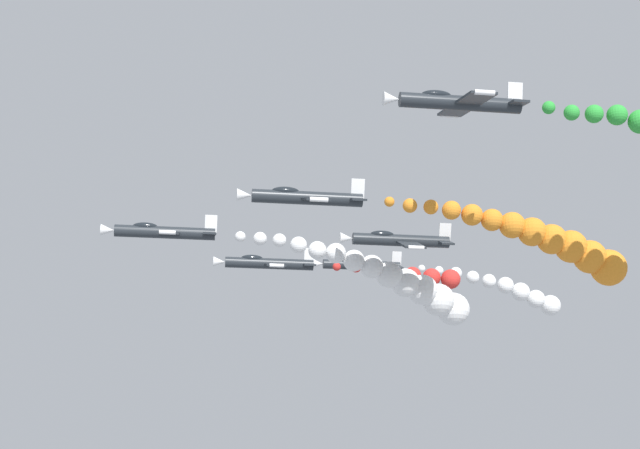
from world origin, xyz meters
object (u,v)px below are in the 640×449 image
airplane_right_inner (268,263)px  airplane_right_outer (458,102)px  airplane_trailing (360,265)px  airplane_lead (163,232)px  airplane_left_inner (305,198)px  airplane_left_outer (399,240)px

airplane_right_inner → airplane_right_outer: 33.77m
airplane_right_inner → airplane_trailing: bearing=-46.2°
airplane_lead → airplane_right_outer: (-21.60, -21.66, 3.69)m
airplane_left_inner → airplane_right_inner: 20.88m
airplane_left_inner → airplane_left_outer: airplane_left_outer is taller
airplane_left_inner → airplane_trailing: size_ratio=1.00×
airplane_lead → airplane_trailing: (21.02, -21.74, 3.90)m
airplane_right_inner → airplane_left_outer: (-11.05, -11.33, -0.60)m
airplane_left_inner → airplane_right_inner: (20.81, 1.50, 0.55)m
airplane_right_outer → airplane_trailing: (42.63, -0.08, 0.21)m
airplane_lead → airplane_left_inner: (-10.82, -11.72, -0.15)m
airplane_right_outer → airplane_left_outer: bearing=0.3°
airplane_lead → airplane_trailing: 30.50m
airplane_lead → airplane_left_outer: bearing=-92.8°
airplane_left_outer → airplane_trailing: bearing=-0.5°
airplane_trailing → airplane_lead: bearing=134.0°
airplane_left_outer → airplane_right_outer: airplane_right_outer is taller
airplane_lead → airplane_left_outer: 21.58m
airplane_left_inner → airplane_trailing: airplane_trailing is taller
airplane_left_inner → airplane_left_outer: 13.86m
airplane_lead → airplane_left_inner: bearing=-132.7°
airplane_left_inner → airplane_trailing: (31.84, -10.02, 4.05)m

